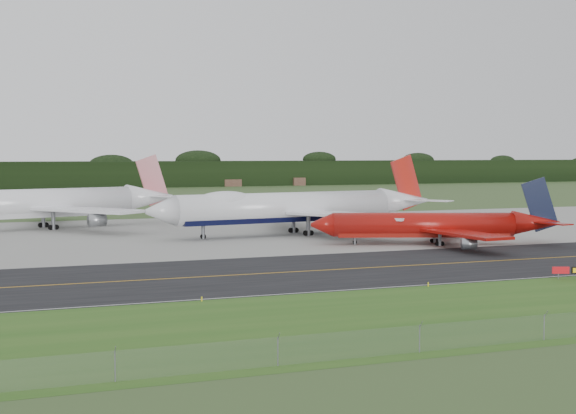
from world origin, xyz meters
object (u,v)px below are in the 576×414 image
at_px(jet_red_737, 437,226).
at_px(taxiway_sign, 571,270).
at_px(jet_ba_747, 295,207).
at_px(jet_star_tail, 47,204).

xyz_separation_m(jet_red_737, taxiway_sign, (-4.09, -39.48, -2.16)).
xyz_separation_m(jet_ba_747, jet_red_737, (17.21, -24.42, -2.04)).
bearing_deg(jet_ba_747, jet_red_737, -54.83).
relative_size(jet_star_tail, taxiway_sign, 13.15).
relative_size(jet_ba_747, jet_red_737, 1.46).
distance_m(jet_red_737, jet_star_tail, 81.93).
height_order(jet_ba_747, taxiway_sign, jet_ba_747).
xyz_separation_m(jet_red_737, jet_star_tail, (-61.88, 53.65, 1.95)).
bearing_deg(jet_ba_747, taxiway_sign, -78.40).
relative_size(jet_ba_747, taxiway_sign, 13.93).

